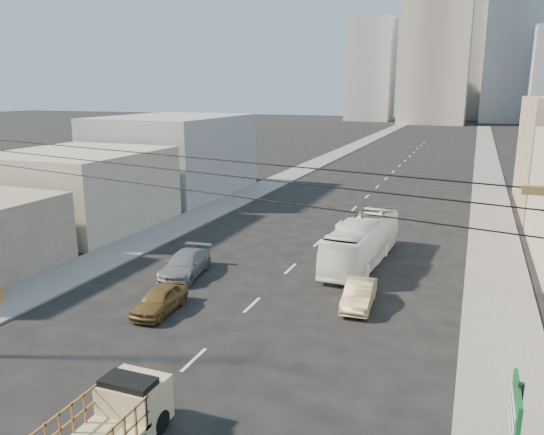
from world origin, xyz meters
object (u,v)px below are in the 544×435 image
Objects in this scene: flatbed_pickup at (113,417)px; sedan_tan at (359,294)px; city_bus at (362,241)px; sedan_grey at (185,264)px; sedan_brown at (160,299)px.

flatbed_pickup reaches higher than sedan_tan.
city_bus reaches higher than sedan_grey.
flatbed_pickup is 0.91× the size of sedan_grey.
city_bus is 11.00m from sedan_grey.
sedan_brown is (-4.33, 9.31, -0.45)m from flatbed_pickup.
sedan_brown is 0.98× the size of sedan_tan.
sedan_grey is (-9.16, -6.05, -0.70)m from city_bus.
city_bus is 7.05m from sedan_tan.
city_bus is 2.59× the size of sedan_tan.
sedan_grey is at bearing 112.08° from flatbed_pickup.
city_bus reaches higher than sedan_brown.
sedan_tan is at bearing 21.25° from sedan_brown.
city_bus is at bearing 97.26° from sedan_tan.
flatbed_pickup is 1.16× the size of sedan_brown.
flatbed_pickup is 10.27m from sedan_brown.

